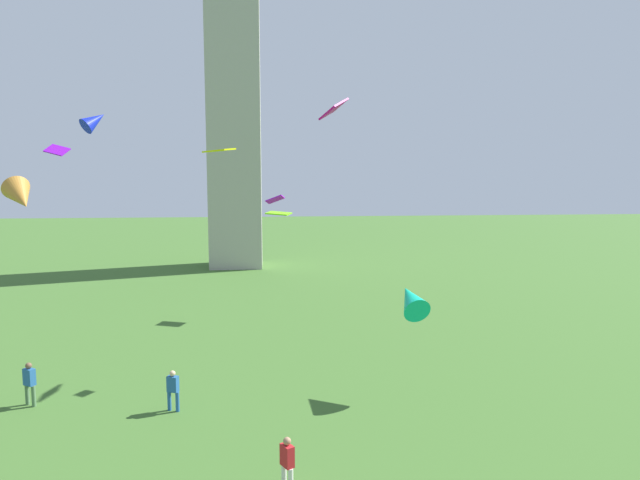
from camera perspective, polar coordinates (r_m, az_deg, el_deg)
The scene contains 11 objects.
person_0 at distance 17.47m, azimuth -3.41°, elevation -21.86°, with size 0.44×0.51×1.70m.
person_1 at distance 23.35m, azimuth -14.96°, elevation -14.57°, with size 0.49×0.39×1.66m.
person_2 at distance 25.89m, azimuth -27.82°, elevation -12.80°, with size 0.54×0.48×1.80m.
kite_flying_0 at distance 20.76m, azimuth -10.39°, elevation 9.10°, with size 1.25×1.16×0.18m.
kite_flying_1 at distance 26.20m, azimuth -4.67°, elevation 4.20°, with size 0.95×0.72×0.48m.
kite_flying_2 at distance 28.63m, azimuth -28.51°, elevation 3.92°, with size 2.28×2.44×1.92m.
kite_flying_3 at distance 24.16m, azimuth 9.39°, elevation -6.07°, with size 1.37×2.09×1.75m.
kite_flying_4 at distance 36.90m, azimuth -4.29°, elevation 2.77°, with size 1.83×1.56×0.24m.
kite_flying_6 at distance 32.94m, azimuth -25.53°, elevation 8.39°, with size 1.35×0.98×0.71m.
kite_flying_7 at distance 26.02m, azimuth -22.25°, elevation 11.37°, with size 1.43×1.38×1.18m.
kite_flying_8 at distance 28.15m, azimuth 1.44°, elevation 13.40°, with size 1.62×2.02×1.21m.
Camera 1 is at (-1.51, -6.98, 9.30)m, focal length 30.96 mm.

